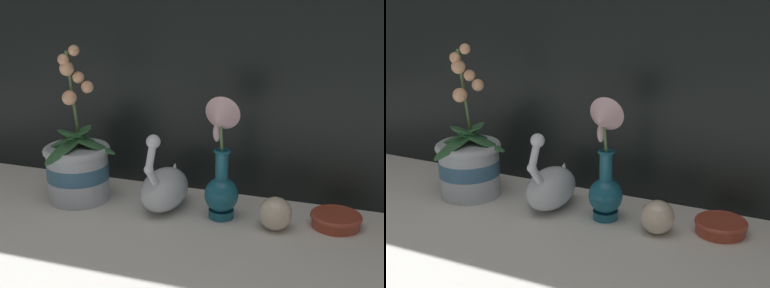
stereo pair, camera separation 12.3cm
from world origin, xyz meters
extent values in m
plane|color=silver|center=(0.00, 0.00, 0.00)|extent=(2.80, 2.80, 0.00)
cylinder|color=#B2BCCC|center=(-0.33, 0.10, 0.07)|extent=(0.16, 0.16, 0.14)
cylinder|color=#386689|center=(-0.33, 0.10, 0.08)|extent=(0.16, 0.16, 0.04)
torus|color=#B2BCCC|center=(-0.33, 0.10, 0.13)|extent=(0.17, 0.17, 0.02)
cylinder|color=#4C6B3D|center=(-0.33, 0.10, 0.27)|extent=(0.01, 0.04, 0.24)
ellipsoid|color=#2D6038|center=(-0.30, 0.11, 0.16)|extent=(0.16, 0.06, 0.07)
ellipsoid|color=#2D6038|center=(-0.33, 0.13, 0.16)|extent=(0.05, 0.18, 0.09)
ellipsoid|color=#2D6038|center=(-0.36, 0.10, 0.16)|extent=(0.15, 0.06, 0.08)
ellipsoid|color=#2D6038|center=(-0.34, 0.08, 0.16)|extent=(0.07, 0.19, 0.07)
sphere|color=#E5A87F|center=(-0.31, 0.09, 0.39)|extent=(0.03, 0.03, 0.03)
sphere|color=#E5A87F|center=(-0.34, 0.09, 0.37)|extent=(0.03, 0.03, 0.03)
sphere|color=#E5A87F|center=(-0.33, 0.09, 0.34)|extent=(0.04, 0.04, 0.04)
sphere|color=#E5A87F|center=(-0.31, 0.10, 0.32)|extent=(0.03, 0.03, 0.03)
sphere|color=#E5A87F|center=(-0.29, 0.10, 0.30)|extent=(0.03, 0.03, 0.03)
sphere|color=#E5A87F|center=(-0.32, 0.07, 0.28)|extent=(0.04, 0.04, 0.04)
ellipsoid|color=silver|center=(-0.10, 0.12, 0.05)|extent=(0.11, 0.17, 0.10)
cone|color=silver|center=(-0.10, 0.19, 0.07)|extent=(0.05, 0.07, 0.08)
cylinder|color=silver|center=(-0.10, 0.05, 0.11)|extent=(0.02, 0.06, 0.07)
sphere|color=silver|center=(-0.10, 0.03, 0.14)|extent=(0.02, 0.02, 0.02)
cylinder|color=silver|center=(-0.10, 0.04, 0.16)|extent=(0.02, 0.05, 0.07)
sphere|color=silver|center=(-0.10, 0.06, 0.19)|extent=(0.03, 0.03, 0.03)
cylinder|color=#195B75|center=(0.05, 0.12, 0.01)|extent=(0.06, 0.06, 0.02)
ellipsoid|color=#195B75|center=(0.05, 0.12, 0.06)|extent=(0.08, 0.08, 0.09)
cylinder|color=#195B75|center=(0.05, 0.12, 0.13)|extent=(0.03, 0.03, 0.07)
torus|color=#195B75|center=(0.05, 0.12, 0.17)|extent=(0.04, 0.04, 0.01)
cylinder|color=#567A47|center=(0.05, 0.11, 0.20)|extent=(0.01, 0.02, 0.07)
cone|color=beige|center=(0.05, 0.09, 0.25)|extent=(0.08, 0.07, 0.09)
ellipsoid|color=beige|center=(0.04, 0.11, 0.21)|extent=(0.02, 0.02, 0.04)
sphere|color=beige|center=(0.18, 0.10, 0.04)|extent=(0.08, 0.08, 0.08)
cylinder|color=#A8422D|center=(0.32, 0.15, 0.02)|extent=(0.11, 0.11, 0.03)
torus|color=#A8422D|center=(0.32, 0.15, 0.03)|extent=(0.12, 0.12, 0.01)
camera|label=1|loc=(0.37, -1.02, 0.56)|focal=50.00mm
camera|label=2|loc=(0.48, -0.98, 0.56)|focal=50.00mm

